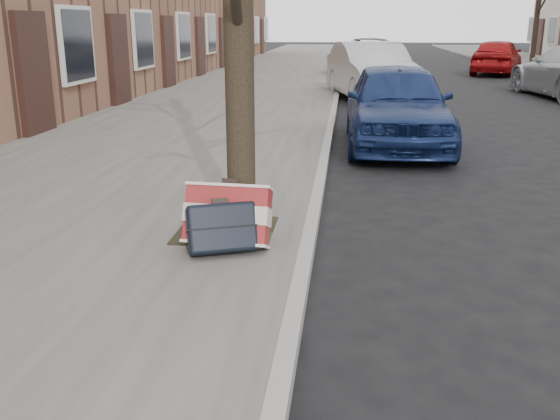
# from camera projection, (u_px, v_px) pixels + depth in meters

# --- Properties ---
(ground) EXTENTS (120.00, 120.00, 0.00)m
(ground) POSITION_uv_depth(u_px,v_px,m) (478.00, 312.00, 4.31)
(ground) COLOR black
(ground) RESTS_ON ground
(near_sidewalk) EXTENTS (5.00, 70.00, 0.12)m
(near_sidewalk) POSITION_uv_depth(u_px,v_px,m) (258.00, 86.00, 18.95)
(near_sidewalk) COLOR slate
(near_sidewalk) RESTS_ON ground
(dirt_patch) EXTENTS (0.85, 0.85, 0.02)m
(dirt_patch) POSITION_uv_depth(u_px,v_px,m) (226.00, 230.00, 5.62)
(dirt_patch) COLOR black
(dirt_patch) RESTS_ON near_sidewalk
(suitcase_red) EXTENTS (0.72, 0.44, 0.54)m
(suitcase_red) POSITION_uv_depth(u_px,v_px,m) (228.00, 216.00, 5.15)
(suitcase_red) COLOR maroon
(suitcase_red) RESTS_ON near_sidewalk
(suitcase_navy) EXTENTS (0.64, 0.50, 0.44)m
(suitcase_navy) POSITION_uv_depth(u_px,v_px,m) (222.00, 227.00, 5.02)
(suitcase_navy) COLOR black
(suitcase_navy) RESTS_ON near_sidewalk
(car_near_front) EXTENTS (1.63, 3.94, 1.33)m
(car_near_front) POSITION_uv_depth(u_px,v_px,m) (397.00, 104.00, 9.91)
(car_near_front) COLOR navy
(car_near_front) RESTS_ON ground
(car_near_mid) EXTENTS (2.44, 4.61, 1.44)m
(car_near_mid) POSITION_uv_depth(u_px,v_px,m) (371.00, 72.00, 15.75)
(car_near_mid) COLOR #B3B6BC
(car_near_mid) RESTS_ON ground
(car_near_back) EXTENTS (3.13, 5.18, 1.34)m
(car_near_back) POSITION_uv_depth(u_px,v_px,m) (368.00, 57.00, 23.37)
(car_near_back) COLOR #3A393F
(car_near_back) RESTS_ON ground
(car_far_back) EXTENTS (2.77, 4.26, 1.35)m
(car_far_back) POSITION_uv_depth(u_px,v_px,m) (497.00, 56.00, 23.55)
(car_far_back) COLOR maroon
(car_far_back) RESTS_ON ground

